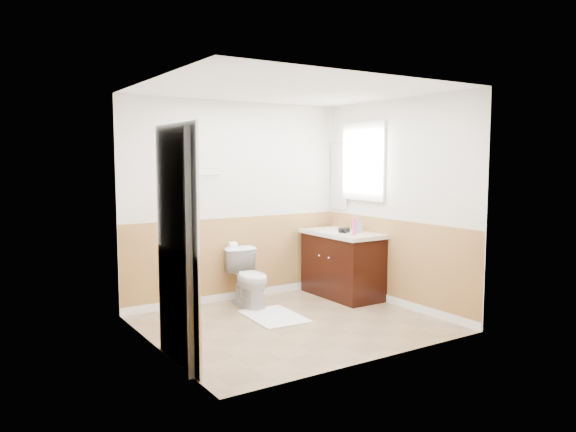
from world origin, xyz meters
TOP-DOWN VIEW (x-y plane):
  - floor at (0.00, 0.00)m, footprint 3.00×3.00m
  - ceiling at (0.00, 0.00)m, footprint 3.00×3.00m
  - wall_back at (0.00, 1.30)m, footprint 3.00×0.00m
  - wall_front at (0.00, -1.30)m, footprint 3.00×0.00m
  - wall_left at (-1.50, 0.00)m, footprint 0.00×3.00m
  - wall_right at (1.50, 0.00)m, footprint 0.00×3.00m
  - wainscot_back at (0.00, 1.29)m, footprint 3.00×0.00m
  - wainscot_front at (0.00, -1.29)m, footprint 3.00×0.00m
  - wainscot_left at (-1.49, 0.00)m, footprint 0.00×2.60m
  - wainscot_right at (1.49, 0.00)m, footprint 0.00×2.60m
  - toilet at (-0.05, 0.88)m, footprint 0.43×0.71m
  - bath_mat at (-0.05, 0.31)m, footprint 0.60×0.83m
  - vanity_cabinet at (1.21, 0.67)m, footprint 0.55×1.10m
  - vanity_knob_left at (0.91, 0.57)m, footprint 0.03×0.03m
  - vanity_knob_right at (0.91, 0.77)m, footprint 0.03×0.03m
  - countertop at (1.20, 0.67)m, footprint 0.60×1.15m
  - sink_basin at (1.21, 0.82)m, footprint 0.36×0.36m
  - faucet at (1.39, 0.82)m, footprint 0.02×0.02m
  - lotion_bottle at (1.11, 0.32)m, footprint 0.05×0.05m
  - soap_dispenser at (1.33, 0.52)m, footprint 0.12×0.12m
  - hair_dryer_body at (1.16, 0.58)m, footprint 0.14×0.07m
  - hair_dryer_handle at (1.13, 0.53)m, footprint 0.03×0.03m
  - mirror_panel at (1.48, 1.10)m, footprint 0.02×0.35m
  - window_frame at (1.47, 0.59)m, footprint 0.04×0.80m
  - window_glass at (1.49, 0.59)m, footprint 0.01×0.70m
  - door at (-1.40, -0.45)m, footprint 0.29×0.78m
  - door_frame at (-1.48, -0.45)m, footprint 0.02×0.92m
  - door_knob at (-1.34, -0.12)m, footprint 0.06×0.06m
  - towel_bar at (-0.55, 1.25)m, footprint 0.62×0.02m
  - tp_holder_bar at (-0.10, 1.23)m, footprint 0.14×0.02m
  - tp_roll at (-0.10, 1.23)m, footprint 0.10×0.11m
  - tp_sheet at (-0.10, 1.23)m, footprint 0.10×0.01m

SIDE VIEW (x-z plane):
  - floor at x=0.00m, z-range 0.00..0.00m
  - bath_mat at x=-0.05m, z-range 0.00..0.02m
  - toilet at x=-0.05m, z-range 0.00..0.70m
  - vanity_cabinet at x=1.21m, z-range 0.00..0.80m
  - wainscot_back at x=0.00m, z-range -1.00..2.00m
  - wainscot_front at x=0.00m, z-range -1.00..2.00m
  - wainscot_left at x=-1.49m, z-range -0.80..1.80m
  - wainscot_right at x=1.49m, z-range -0.80..1.80m
  - vanity_knob_left at x=0.91m, z-range 0.53..0.57m
  - vanity_knob_right at x=0.91m, z-range 0.53..0.57m
  - tp_sheet at x=-0.10m, z-range 0.51..0.67m
  - tp_holder_bar at x=-0.10m, z-range 0.69..0.71m
  - tp_roll at x=-0.10m, z-range 0.64..0.76m
  - countertop at x=1.20m, z-range 0.80..0.85m
  - hair_dryer_handle at x=1.13m, z-range 0.82..0.89m
  - sink_basin at x=1.21m, z-range 0.85..0.87m
  - hair_dryer_body at x=1.16m, z-range 0.85..0.92m
  - faucet at x=1.39m, z-range 0.85..0.99m
  - door_knob at x=-1.34m, z-range 0.92..0.98m
  - soap_dispenser at x=1.33m, z-range 0.85..1.06m
  - lotion_bottle at x=1.11m, z-range 0.85..1.07m
  - door at x=-1.40m, z-range 0.00..2.04m
  - door_frame at x=-1.48m, z-range -0.02..2.08m
  - wall_back at x=0.00m, z-range -0.25..2.75m
  - wall_front at x=0.00m, z-range -0.25..2.75m
  - wall_left at x=-1.50m, z-range -0.25..2.75m
  - wall_right at x=1.50m, z-range -0.25..2.75m
  - mirror_panel at x=1.48m, z-range 1.10..2.00m
  - towel_bar at x=-0.55m, z-range 1.59..1.61m
  - window_frame at x=1.47m, z-range 1.25..2.25m
  - window_glass at x=1.49m, z-range 1.30..2.20m
  - ceiling at x=0.00m, z-range 2.50..2.50m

